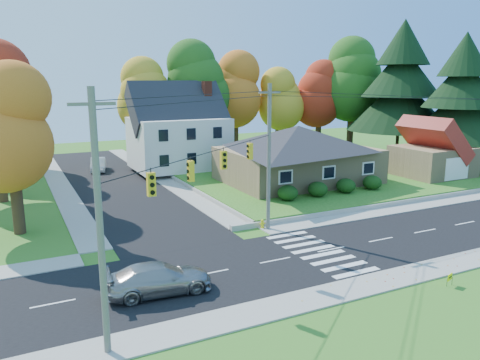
% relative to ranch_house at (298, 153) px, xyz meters
% --- Properties ---
extents(ground, '(120.00, 120.00, 0.00)m').
position_rel_ranch_house_xyz_m(ground, '(-8.00, -16.00, -3.27)').
color(ground, '#3D7923').
extents(road_main, '(90.00, 8.00, 0.02)m').
position_rel_ranch_house_xyz_m(road_main, '(-8.00, -16.00, -3.26)').
color(road_main, black).
rests_on(road_main, ground).
extents(road_cross, '(8.00, 44.00, 0.02)m').
position_rel_ranch_house_xyz_m(road_cross, '(-16.00, 10.00, -3.25)').
color(road_cross, black).
rests_on(road_cross, ground).
extents(sidewalk_north, '(90.00, 2.00, 0.08)m').
position_rel_ranch_house_xyz_m(sidewalk_north, '(-8.00, -11.00, -3.23)').
color(sidewalk_north, '#9C9A90').
rests_on(sidewalk_north, ground).
extents(sidewalk_south, '(90.00, 2.00, 0.08)m').
position_rel_ranch_house_xyz_m(sidewalk_south, '(-8.00, -21.00, -3.23)').
color(sidewalk_south, '#9C9A90').
rests_on(sidewalk_south, ground).
extents(lawn, '(30.00, 30.00, 0.50)m').
position_rel_ranch_house_xyz_m(lawn, '(5.00, 5.00, -3.02)').
color(lawn, '#3D7923').
rests_on(lawn, ground).
extents(ranch_house, '(14.60, 10.60, 5.40)m').
position_rel_ranch_house_xyz_m(ranch_house, '(0.00, 0.00, 0.00)').
color(ranch_house, tan).
rests_on(ranch_house, lawn).
extents(colonial_house, '(10.40, 8.40, 9.60)m').
position_rel_ranch_house_xyz_m(colonial_house, '(-7.96, 12.00, 1.32)').
color(colonial_house, silver).
rests_on(colonial_house, lawn).
extents(garage, '(7.30, 6.30, 4.60)m').
position_rel_ranch_house_xyz_m(garage, '(14.00, -4.01, -0.42)').
color(garage, tan).
rests_on(garage, lawn).
extents(hedge_row, '(10.70, 1.70, 1.27)m').
position_rel_ranch_house_xyz_m(hedge_row, '(-0.50, -6.20, -2.13)').
color(hedge_row, '#163A10').
rests_on(hedge_row, lawn).
extents(traffic_infrastructure, '(38.10, 10.66, 10.00)m').
position_rel_ranch_house_xyz_m(traffic_infrastructure, '(-8.15, -14.65, 1.88)').
color(traffic_infrastructure, '#666059').
rests_on(traffic_infrastructure, ground).
extents(tree_lot_0, '(6.72, 6.72, 12.51)m').
position_rel_ranch_house_xyz_m(tree_lot_0, '(-10.00, 18.00, 5.04)').
color(tree_lot_0, '#3F2A19').
rests_on(tree_lot_0, lawn).
extents(tree_lot_1, '(7.84, 7.84, 14.60)m').
position_rel_ranch_house_xyz_m(tree_lot_1, '(-4.00, 17.00, 6.35)').
color(tree_lot_1, '#3F2A19').
rests_on(tree_lot_1, lawn).
extents(tree_lot_2, '(7.28, 7.28, 13.56)m').
position_rel_ranch_house_xyz_m(tree_lot_2, '(2.00, 18.00, 5.70)').
color(tree_lot_2, '#3F2A19').
rests_on(tree_lot_2, lawn).
extents(tree_lot_3, '(6.16, 6.16, 11.47)m').
position_rel_ranch_house_xyz_m(tree_lot_3, '(8.00, 17.00, 4.39)').
color(tree_lot_3, '#3F2A19').
rests_on(tree_lot_3, lawn).
extents(tree_lot_4, '(6.72, 6.72, 12.51)m').
position_rel_ranch_house_xyz_m(tree_lot_4, '(14.00, 16.00, 5.04)').
color(tree_lot_4, '#3F2A19').
rests_on(tree_lot_4, lawn).
extents(tree_lot_5, '(8.40, 8.40, 15.64)m').
position_rel_ranch_house_xyz_m(tree_lot_5, '(18.00, 14.00, 7.00)').
color(tree_lot_5, '#3F2A19').
rests_on(tree_lot_5, lawn).
extents(conifer_east_a, '(12.80, 12.80, 16.96)m').
position_rel_ranch_house_xyz_m(conifer_east_a, '(19.00, 6.00, 6.12)').
color(conifer_east_a, '#3F2A19').
rests_on(conifer_east_a, lawn).
extents(conifer_east_b, '(11.20, 11.20, 14.84)m').
position_rel_ranch_house_xyz_m(conifer_east_b, '(20.00, -2.00, 5.01)').
color(conifer_east_b, '#3F2A19').
rests_on(conifer_east_b, lawn).
extents(tree_west_0, '(6.16, 6.16, 11.47)m').
position_rel_ranch_house_xyz_m(tree_west_0, '(-25.00, -4.00, 3.89)').
color(tree_west_0, '#3F2A19').
rests_on(tree_west_0, ground).
extents(tree_west_2, '(6.72, 6.72, 12.51)m').
position_rel_ranch_house_xyz_m(tree_west_2, '(-25.00, 16.00, 4.54)').
color(tree_west_2, '#3F2A19').
rests_on(tree_west_2, ground).
extents(silver_sedan, '(5.32, 2.51, 1.50)m').
position_rel_ranch_house_xyz_m(silver_sedan, '(-19.23, -17.10, -2.50)').
color(silver_sedan, '#999999').
rests_on(silver_sedan, road_main).
extents(white_car, '(2.45, 4.72, 1.48)m').
position_rel_ranch_house_xyz_m(white_car, '(-16.21, 16.42, -2.51)').
color(white_car, silver).
rests_on(white_car, road_cross).
extents(fire_hydrant, '(0.39, 0.31, 0.69)m').
position_rel_ranch_house_xyz_m(fire_hydrant, '(-9.79, -10.54, -2.93)').
color(fire_hydrant, yellow).
rests_on(fire_hydrant, ground).
extents(yard_sign, '(0.49, 0.19, 0.64)m').
position_rel_ranch_house_xyz_m(yard_sign, '(-5.84, -22.84, -2.81)').
color(yard_sign, black).
rests_on(yard_sign, ground).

